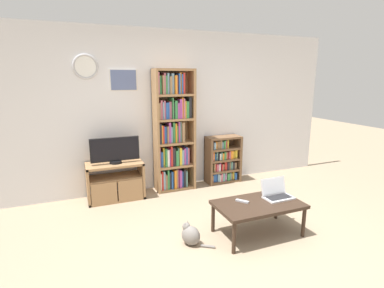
% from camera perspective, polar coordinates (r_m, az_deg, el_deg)
% --- Properties ---
extents(ground_plane, '(18.00, 18.00, 0.00)m').
position_cam_1_polar(ground_plane, '(3.42, 8.76, -20.46)').
color(ground_plane, gray).
extents(wall_back, '(6.14, 0.09, 2.60)m').
position_cam_1_polar(wall_back, '(5.03, -4.60, 6.35)').
color(wall_back, silver).
rests_on(wall_back, ground_plane).
extents(tv_stand, '(0.84, 0.43, 0.58)m').
position_cam_1_polar(tv_stand, '(4.79, -14.37, -6.86)').
color(tv_stand, '#9E754C').
rests_on(tv_stand, ground_plane).
extents(television, '(0.72, 0.18, 0.40)m').
position_cam_1_polar(television, '(4.64, -14.46, -1.17)').
color(television, black).
rests_on(television, tv_stand).
extents(bookshelf_tall, '(0.65, 0.31, 1.98)m').
position_cam_1_polar(bookshelf_tall, '(4.91, -3.71, 2.25)').
color(bookshelf_tall, '#9E754C').
rests_on(bookshelf_tall, ground_plane).
extents(bookshelf_short, '(0.62, 0.30, 0.83)m').
position_cam_1_polar(bookshelf_short, '(5.40, 5.71, -3.08)').
color(bookshelf_short, brown).
rests_on(bookshelf_short, ground_plane).
extents(coffee_table, '(1.03, 0.59, 0.40)m').
position_cam_1_polar(coffee_table, '(3.71, 12.52, -11.47)').
color(coffee_table, '#332319').
rests_on(coffee_table, ground_plane).
extents(laptop, '(0.36, 0.26, 0.23)m').
position_cam_1_polar(laptop, '(3.89, 15.78, -8.94)').
color(laptop, silver).
rests_on(laptop, coffee_table).
extents(remote_near_laptop, '(0.13, 0.15, 0.02)m').
position_cam_1_polar(remote_near_laptop, '(3.68, 9.55, -10.68)').
color(remote_near_laptop, '#99999E').
rests_on(remote_near_laptop, coffee_table).
extents(cat, '(0.36, 0.33, 0.26)m').
position_cam_1_polar(cat, '(3.53, -0.32, -16.91)').
color(cat, slate).
rests_on(cat, ground_plane).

